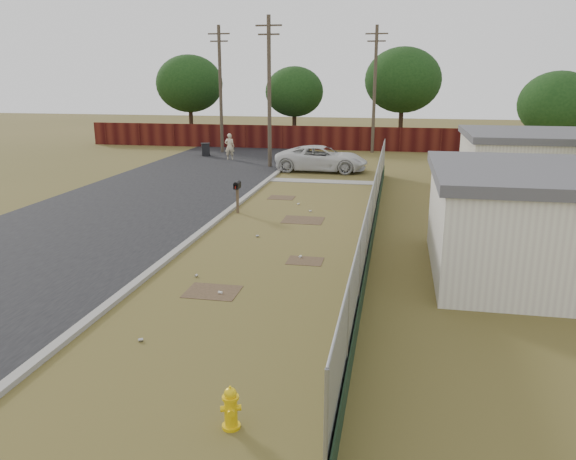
% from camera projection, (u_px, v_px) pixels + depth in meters
% --- Properties ---
extents(ground, '(120.00, 120.00, 0.00)m').
position_uv_depth(ground, '(280.00, 241.00, 19.45)').
color(ground, brown).
rests_on(ground, ground).
extents(street, '(15.10, 60.00, 0.12)m').
position_uv_depth(street, '(182.00, 189.00, 28.31)').
color(street, black).
rests_on(street, ground).
extents(chainlink_fence, '(0.10, 27.06, 2.02)m').
position_uv_depth(chainlink_fence, '(373.00, 216.00, 19.63)').
color(chainlink_fence, gray).
rests_on(chainlink_fence, ground).
extents(privacy_fence, '(30.00, 0.12, 1.80)m').
position_uv_depth(privacy_fence, '(270.00, 137.00, 43.97)').
color(privacy_fence, '#4D1710').
rests_on(privacy_fence, ground).
extents(utility_poles, '(12.60, 8.24, 9.00)m').
position_uv_depth(utility_poles, '(289.00, 88.00, 38.43)').
color(utility_poles, '#4B4132').
rests_on(utility_poles, ground).
extents(houses, '(9.30, 17.24, 3.10)m').
position_uv_depth(houses, '(561.00, 190.00, 20.21)').
color(houses, silver).
rests_on(houses, ground).
extents(horizon_trees, '(33.32, 31.94, 7.78)m').
position_uv_depth(horizon_trees, '(358.00, 89.00, 40.36)').
color(horizon_trees, '#382819').
rests_on(horizon_trees, ground).
extents(fire_hydrant, '(0.39, 0.39, 0.76)m').
position_uv_depth(fire_hydrant, '(231.00, 408.00, 9.03)').
color(fire_hydrant, '#E3BA0B').
rests_on(fire_hydrant, ground).
extents(mailbox, '(0.21, 0.58, 1.34)m').
position_uv_depth(mailbox, '(237.00, 188.00, 23.14)').
color(mailbox, brown).
rests_on(mailbox, ground).
extents(pickup_truck, '(5.47, 2.57, 1.51)m').
position_uv_depth(pickup_truck, '(322.00, 158.00, 33.51)').
color(pickup_truck, silver).
rests_on(pickup_truck, ground).
extents(pedestrian, '(0.73, 0.56, 1.78)m').
position_uv_depth(pedestrian, '(230.00, 147.00, 38.01)').
color(pedestrian, beige).
rests_on(pedestrian, ground).
extents(trash_bin, '(0.80, 0.78, 0.92)m').
position_uv_depth(trash_bin, '(206.00, 149.00, 39.91)').
color(trash_bin, black).
rests_on(trash_bin, ground).
extents(scattered_litter, '(2.71, 13.86, 0.07)m').
position_uv_depth(scattered_litter, '(258.00, 249.00, 18.40)').
color(scattered_litter, silver).
rests_on(scattered_litter, ground).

